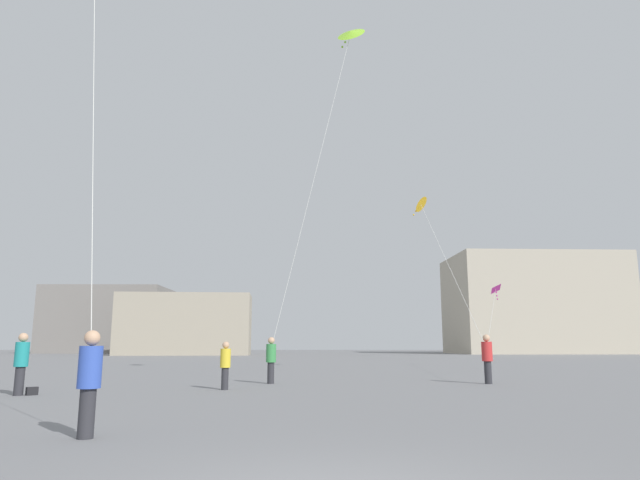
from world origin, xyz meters
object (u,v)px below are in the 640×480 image
at_px(person_in_red, 484,357).
at_px(kite_lime_diamond, 348,35).
at_px(handbag_beside_flyer, 29,391).
at_px(building_centre_hall, 183,325).
at_px(building_right_hall, 530,305).
at_px(person_in_teal, 18,361).
at_px(person_in_green, 268,358).
at_px(building_left_hall, 106,320).
at_px(kite_amber_diamond, 418,205).
at_px(kite_magenta_delta, 492,291).
at_px(person_in_blue, 86,378).
at_px(person_in_yellow, 223,363).

xyz_separation_m(person_in_red, kite_lime_diamond, (-5.00, 1.83, 14.52)).
bearing_deg(person_in_red, handbag_beside_flyer, 126.52).
height_order(building_centre_hall, building_right_hall, building_right_hall).
relative_size(person_in_teal, person_in_green, 1.04).
bearing_deg(person_in_green, person_in_teal, 42.01).
relative_size(building_left_hall, handbag_beside_flyer, 62.49).
height_order(person_in_teal, building_right_hall, building_right_hall).
bearing_deg(building_centre_hall, kite_amber_diamond, -62.84).
distance_m(kite_magenta_delta, building_centre_hall, 52.58).
bearing_deg(handbag_beside_flyer, building_left_hall, 109.09).
height_order(person_in_teal, kite_magenta_delta, kite_magenta_delta).
bearing_deg(building_right_hall, kite_magenta_delta, -112.89).
distance_m(person_in_red, handbag_beside_flyer, 15.69).
xyz_separation_m(person_in_green, handbag_beside_flyer, (-6.61, -4.96, -0.84)).
bearing_deg(person_in_green, building_centre_hall, -67.62).
distance_m(person_in_red, kite_amber_diamond, 12.88).
height_order(person_in_green, handbag_beside_flyer, person_in_green).
bearing_deg(person_in_green, person_in_blue, 87.71).
xyz_separation_m(building_centre_hall, building_right_hall, (54.00, 12.92, 3.69)).
bearing_deg(person_in_red, kite_magenta_delta, -0.38).
relative_size(person_in_green, kite_lime_diamond, 0.12).
relative_size(kite_lime_diamond, building_centre_hall, 0.80).
height_order(person_in_yellow, person_in_green, person_in_green).
bearing_deg(person_in_blue, person_in_green, 34.43).
height_order(person_in_blue, kite_magenta_delta, kite_magenta_delta).
relative_size(person_in_green, building_right_hall, 0.06).
height_order(person_in_blue, building_left_hall, building_left_hall).
relative_size(person_in_green, building_centre_hall, 0.09).
relative_size(kite_amber_diamond, kite_lime_diamond, 0.70).
distance_m(building_right_hall, handbag_beside_flyer, 87.74).
bearing_deg(person_in_blue, person_in_teal, 76.46).
bearing_deg(kite_lime_diamond, building_centre_hall, 109.87).
bearing_deg(building_left_hall, person_in_teal, -71.15).
bearing_deg(kite_amber_diamond, person_in_green, -128.78).
bearing_deg(person_in_yellow, person_in_red, 172.20).
relative_size(person_in_teal, person_in_blue, 1.06).
xyz_separation_m(kite_amber_diamond, kite_lime_diamond, (-4.46, -7.92, 6.12)).
relative_size(person_in_teal, kite_lime_diamond, 0.12).
xyz_separation_m(person_in_yellow, person_in_green, (1.27, 2.94, 0.10)).
relative_size(person_in_blue, kite_amber_diamond, 0.16).
bearing_deg(person_in_teal, kite_amber_diamond, 85.43).
distance_m(person_in_teal, building_centre_hall, 63.79).
relative_size(person_in_blue, building_centre_hall, 0.09).
distance_m(person_in_yellow, building_centre_hall, 62.88).
relative_size(building_left_hall, building_right_hall, 0.74).
xyz_separation_m(kite_amber_diamond, building_right_hall, (29.26, 61.14, -1.52)).
height_order(person_in_teal, person_in_blue, person_in_teal).
relative_size(kite_magenta_delta, building_right_hall, 0.60).
bearing_deg(person_in_red, person_in_teal, 126.47).
height_order(person_in_blue, building_centre_hall, building_centre_hall).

